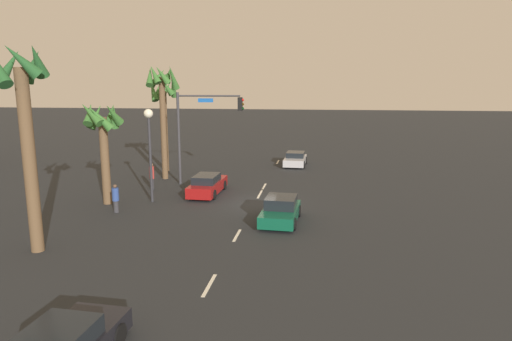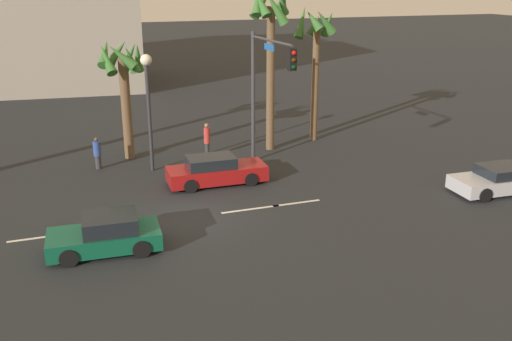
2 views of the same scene
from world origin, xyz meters
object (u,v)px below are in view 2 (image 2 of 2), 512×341
object	(u,v)px
streetlamp	(148,90)
building_0	(49,6)
pedestrian_1	(207,139)
pedestrian_0	(97,153)
palm_tree_3	(122,72)
palm_tree_1	(271,30)
traffic_signal	(265,80)
car_1	(106,235)
car_3	(216,171)
palm_tree_2	(316,43)
car_0	(498,180)

from	to	relation	value
streetlamp	building_0	xyz separation A→B (m)	(-4.13, 27.65, 2.83)
pedestrian_1	pedestrian_0	bearing A→B (deg)	-179.74
streetlamp	palm_tree_3	size ratio (longest dim) A/B	0.91
palm_tree_1	traffic_signal	bearing A→B (deg)	-114.92
car_1	pedestrian_1	distance (m)	11.42
pedestrian_0	building_0	distance (m)	27.20
car_3	building_0	bearing A→B (deg)	102.23
pedestrian_1	palm_tree_3	world-z (taller)	palm_tree_3
streetlamp	palm_tree_2	world-z (taller)	palm_tree_2
streetlamp	palm_tree_1	xyz separation A→B (m)	(6.93, 1.58, 2.52)
pedestrian_1	streetlamp	bearing A→B (deg)	-159.03
streetlamp	pedestrian_0	bearing A→B (deg)	155.05
car_0	palm_tree_1	size ratio (longest dim) A/B	0.47
palm_tree_2	car_3	bearing A→B (deg)	-143.68
palm_tree_3	traffic_signal	bearing A→B (deg)	-34.19
traffic_signal	palm_tree_1	bearing A→B (deg)	65.08
car_3	car_0	bearing A→B (deg)	-24.17
pedestrian_1	palm_tree_1	bearing A→B (deg)	5.45
car_3	palm_tree_1	size ratio (longest dim) A/B	0.53
pedestrian_0	building_0	xyz separation A→B (m)	(-1.57, 26.46, 6.09)
car_3	palm_tree_2	world-z (taller)	palm_tree_2
palm_tree_3	building_0	world-z (taller)	building_0
streetlamp	palm_tree_3	xyz separation A→B (m)	(-0.87, 2.57, 0.54)
palm_tree_2	building_0	xyz separation A→B (m)	(-14.20, 25.04, 1.21)
traffic_signal	car_1	bearing A→B (deg)	-141.56
car_1	palm_tree_2	bearing A→B (deg)	40.04
car_0	palm_tree_2	xyz separation A→B (m)	(-4.18, 10.83, 5.16)
traffic_signal	palm_tree_2	xyz separation A→B (m)	(4.66, 4.31, 1.19)
pedestrian_0	palm_tree_3	xyz separation A→B (m)	(1.69, 1.38, 3.79)
car_3	streetlamp	xyz separation A→B (m)	(-2.50, 2.95, 3.48)
car_3	palm_tree_1	distance (m)	8.72
pedestrian_1	palm_tree_3	bearing A→B (deg)	161.45
car_0	pedestrian_0	world-z (taller)	pedestrian_0
car_0	building_0	distance (m)	40.81
car_0	palm_tree_1	distance (m)	13.64
pedestrian_0	palm_tree_1	world-z (taller)	palm_tree_1
traffic_signal	building_0	bearing A→B (deg)	108.01
car_0	palm_tree_1	xyz separation A→B (m)	(-7.32, 9.80, 6.05)
palm_tree_1	palm_tree_2	xyz separation A→B (m)	(3.14, 1.04, -0.89)
car_3	pedestrian_0	distance (m)	6.54
car_3	palm_tree_2	size ratio (longest dim) A/B	0.59
car_1	palm_tree_2	world-z (taller)	palm_tree_2
car_0	pedestrian_0	size ratio (longest dim) A/B	2.49
traffic_signal	streetlamp	bearing A→B (deg)	162.62
car_0	car_3	xyz separation A→B (m)	(-11.75, 5.27, 0.06)
pedestrian_1	palm_tree_2	bearing A→B (deg)	11.45
pedestrian_1	traffic_signal	bearing A→B (deg)	-52.44
palm_tree_3	building_0	xyz separation A→B (m)	(-3.26, 25.08, 2.30)
streetlamp	pedestrian_1	distance (m)	4.59
traffic_signal	building_0	world-z (taller)	building_0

